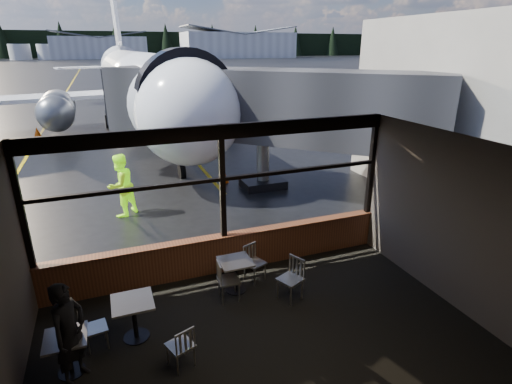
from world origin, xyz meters
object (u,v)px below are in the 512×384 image
chair_mid_s (180,346)px  cone_wing (37,132)px  cafe_table_near (236,276)px  chair_near_e (290,280)px  cafe_table_left (69,355)px  chair_near_w (229,280)px  chair_mid_w (95,328)px  chair_near_n (255,263)px  ground_crew (121,185)px  cone_nose (224,176)px  passenger (70,334)px  cafe_table_mid (135,320)px  jet_bridge (274,119)px  airliner (136,42)px

chair_mid_s → cone_wing: chair_mid_s is taller
cafe_table_near → chair_near_e: 1.20m
cafe_table_left → chair_near_w: bearing=18.7°
cafe_table_left → chair_mid_w: 0.63m
cafe_table_near → chair_near_n: 0.60m
cafe_table_near → ground_crew: bearing=110.9°
cafe_table_near → cone_nose: size_ratio=1.50×
cafe_table_near → chair_near_e: size_ratio=0.79×
cafe_table_left → passenger: passenger is taller
chair_mid_s → ground_crew: size_ratio=0.42×
cafe_table_near → chair_near_e: bearing=-36.1°
chair_near_n → chair_mid_w: size_ratio=1.06×
cafe_table_mid → chair_near_w: chair_near_w is taller
chair_near_e → chair_near_n: chair_near_e is taller
passenger → cafe_table_left: bearing=66.9°
cafe_table_mid → chair_near_w: size_ratio=0.87×
chair_mid_w → ground_crew: bearing=164.2°
chair_near_n → ground_crew: bearing=-84.3°
jet_bridge → chair_near_n: size_ratio=13.45×
chair_near_w → cone_nose: bearing=167.1°
chair_near_w → cone_nose: (2.13, 7.46, -0.21)m
passenger → chair_mid_s: bearing=-65.8°
cafe_table_left → chair_mid_s: bearing=-16.2°
chair_near_n → passenger: size_ratio=0.49×
cafe_table_near → cafe_table_left: 3.50m
chair_mid_s → passenger: (-1.62, 0.33, 0.47)m
airliner → cone_nose: 13.97m
cafe_table_left → chair_mid_s: chair_mid_s is taller
chair_mid_w → passenger: 0.86m
jet_bridge → chair_mid_s: jet_bridge is taller
cone_wing → airliner: bearing=7.1°
cafe_table_mid → chair_mid_w: chair_mid_w is taller
cafe_table_near → chair_near_e: (0.97, -0.70, 0.10)m
cafe_table_mid → chair_near_n: 2.91m
chair_near_w → chair_mid_w: (-2.61, -0.55, -0.05)m
cafe_table_left → passenger: size_ratio=0.41×
chair_mid_w → cone_nose: chair_mid_w is taller
jet_bridge → cone_wing: bearing=126.7°
chair_mid_w → jet_bridge: bearing=130.0°
chair_mid_s → cone_nose: 9.62m
cone_nose → cafe_table_near: bearing=-104.7°
airliner → chair_near_n: airliner is taller
chair_near_n → cafe_table_left: bearing=0.5°
chair_mid_s → ground_crew: 7.08m
cafe_table_near → chair_mid_s: chair_mid_s is taller
chair_near_e → cone_nose: (0.93, 7.92, -0.22)m
chair_near_e → cone_wing: size_ratio=1.65×
cone_wing → cafe_table_left: bearing=-82.3°
passenger → ground_crew: 6.81m
chair_near_e → ground_crew: bearing=2.5°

